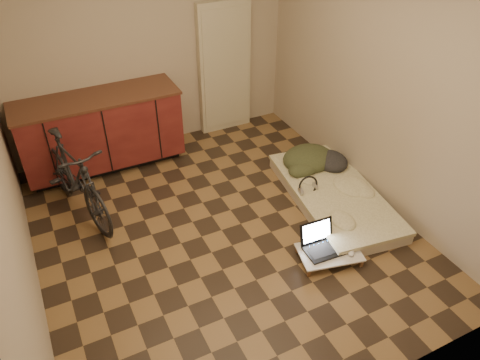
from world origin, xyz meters
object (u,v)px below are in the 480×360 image
futon (334,195)px  lap_desk (329,253)px  laptop (321,244)px  bicycle (74,174)px

futon → lap_desk: 0.91m
futon → laptop: (-0.61, -0.63, 0.07)m
bicycle → lap_desk: size_ratio=2.37×
futon → lap_desk: size_ratio=2.88×
lap_desk → laptop: 0.11m
lap_desk → laptop: size_ratio=1.79×
bicycle → futon: 2.73m
bicycle → lap_desk: (1.93, -1.74, -0.41)m
lap_desk → futon: bearing=64.5°
bicycle → futon: size_ratio=0.82×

